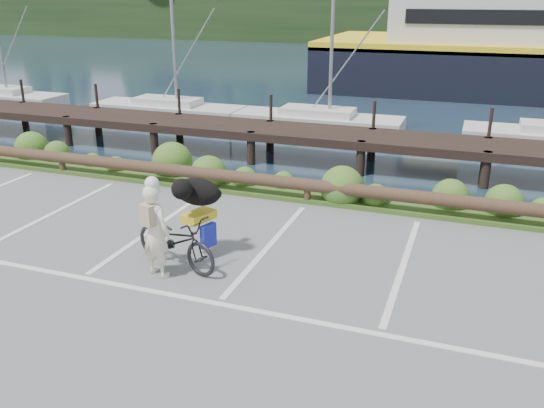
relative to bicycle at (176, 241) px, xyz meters
The scene contains 7 objects.
ground 1.50m from the bicycle, 24.83° to the right, with size 72.00×72.00×0.00m, color #5D5C5F.
harbor_backdrop 77.84m from the bicycle, 88.76° to the left, with size 170.00×160.00×30.00m.
vegetation_strip 4.90m from the bicycle, 74.80° to the left, with size 34.00×1.60×0.10m, color #3D5B21.
log_rail 4.24m from the bicycle, 72.30° to the left, with size 32.00×0.30×0.60m, color #443021, non-canonical shape.
bicycle is the anchor object (origin of this frame).
cyclist 0.56m from the bicycle, 107.70° to the right, with size 0.61×0.40×1.68m, color white.
dog 0.98m from the bicycle, 72.30° to the left, with size 0.90×0.44×0.52m, color black.
Camera 1 is at (3.56, -7.71, 4.69)m, focal length 38.00 mm.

